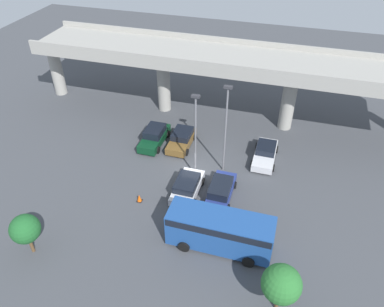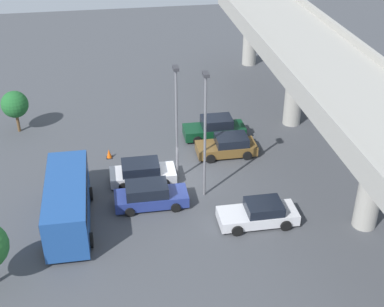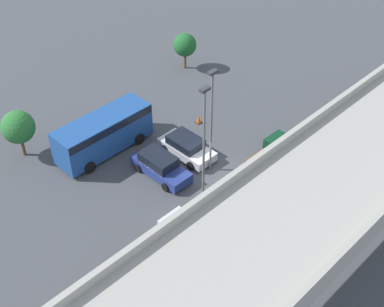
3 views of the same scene
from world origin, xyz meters
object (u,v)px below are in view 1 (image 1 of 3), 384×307
Objects in this scene: tree_front_centre at (281,284)px; traffic_cone at (139,198)px; parked_car_3 at (221,190)px; lamp_post_mid_lot at (226,124)px; parked_car_4 at (265,153)px; lamp_post_near_aisle at (195,131)px; tree_front_left at (25,229)px; parked_car_2 at (187,186)px; shuttle_bus at (220,229)px; parked_car_0 at (154,136)px; parked_car_1 at (182,139)px.

traffic_cone is at bearing 151.85° from tree_front_centre.
lamp_post_mid_lot is (-0.60, 3.61, 4.21)m from parked_car_3.
lamp_post_near_aisle is (-5.70, -4.16, 4.09)m from parked_car_4.
parked_car_3 is 0.57× the size of lamp_post_near_aisle.
tree_front_left reaches higher than parked_car_4.
parked_car_2 is 1.17× the size of tree_front_centre.
shuttle_bus is at bearing -140.32° from parked_car_2.
shuttle_bus is 2.21× the size of tree_front_left.
parked_car_0 reaches higher than traffic_cone.
lamp_post_mid_lot reaches higher than parked_car_2.
parked_car_2 is at bearing -41.01° from parked_car_4.
lamp_post_mid_lot is 2.51× the size of tree_front_left.
tree_front_left reaches higher than parked_car_3.
lamp_post_mid_lot reaches higher than traffic_cone.
lamp_post_near_aisle reaches higher than parked_car_1.
parked_car_2 is at bearing 134.75° from tree_front_centre.
lamp_post_mid_lot reaches higher than parked_car_3.
shuttle_bus reaches higher than traffic_cone.
parked_car_3 is (5.44, -6.27, 0.05)m from parked_car_1.
tree_front_left is at bearing -161.14° from shuttle_bus.
parked_car_1 is at bearing 40.95° from parked_car_3.
lamp_post_near_aisle is at bearing 127.70° from tree_front_centre.
parked_car_3 is 6.81m from traffic_cone.
tree_front_left is at bearing -22.00° from parked_car_1.
tree_front_centre is (8.47, -10.96, -2.22)m from lamp_post_near_aisle.
parked_car_1 is 0.95× the size of parked_car_3.
shuttle_bus is at bearing -61.27° from lamp_post_near_aisle.
tree_front_centre is (2.77, -15.12, 1.86)m from parked_car_4.
parked_car_2 is at bearing -120.30° from lamp_post_mid_lot.
traffic_cone is (-5.77, -5.99, -4.64)m from lamp_post_mid_lot.
lamp_post_mid_lot is 12.20× the size of traffic_cone.
parked_car_2 is 6.17m from lamp_post_mid_lot.
tree_front_centre reaches higher than parked_car_4.
lamp_post_mid_lot reaches higher than tree_front_centre.
parked_car_4 is at bearing -41.01° from parked_car_2.
parked_car_0 reaches higher than parked_car_2.
tree_front_left is at bearing -178.24° from tree_front_centre.
parked_car_2 is 0.54× the size of lamp_post_near_aisle.
parked_car_2 is 6.21m from shuttle_bus.
parked_car_3 is at bearing 122.62° from tree_front_centre.
tree_front_left reaches higher than parked_car_0.
parked_car_3 is (2.85, 0.24, 0.05)m from parked_car_2.
lamp_post_mid_lot is at bearing 46.05° from traffic_cone.
parked_car_2 is (2.59, -6.51, 0.00)m from parked_car_1.
tree_front_centre reaches higher than traffic_cone.
tree_front_left is at bearing -13.22° from parked_car_0.
parked_car_0 is 0.99× the size of parked_car_4.
lamp_post_mid_lot is (-1.66, 8.57, 3.24)m from shuttle_bus.
lamp_post_near_aisle is 2.68m from lamp_post_mid_lot.
parked_car_4 is at bearing -24.32° from parked_car_3.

